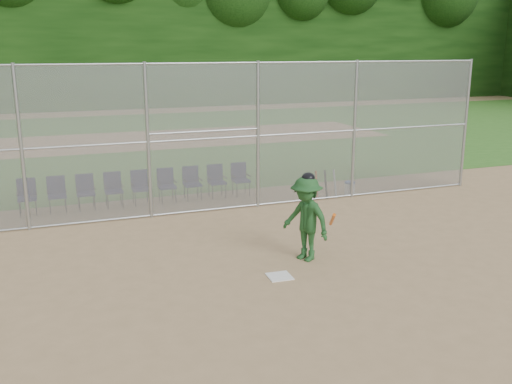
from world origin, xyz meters
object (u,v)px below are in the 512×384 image
object	(u,v)px
chair_0	(27,198)
home_plate	(279,276)
water_cooler	(350,188)
batter_at_plate	(306,218)

from	to	relation	value
chair_0	home_plate	bearing A→B (deg)	-53.66
home_plate	water_cooler	bearing A→B (deg)	48.91
batter_at_plate	water_cooler	xyz separation A→B (m)	(3.61, 4.46, -0.70)
home_plate	batter_at_plate	xyz separation A→B (m)	(0.88, 0.68, 0.89)
home_plate	chair_0	distance (m)	7.80
batter_at_plate	water_cooler	distance (m)	5.78
home_plate	chair_0	bearing A→B (deg)	126.34
home_plate	batter_at_plate	size ratio (longest dim) A/B	0.24
home_plate	water_cooler	size ratio (longest dim) A/B	1.11
water_cooler	chair_0	distance (m)	9.17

